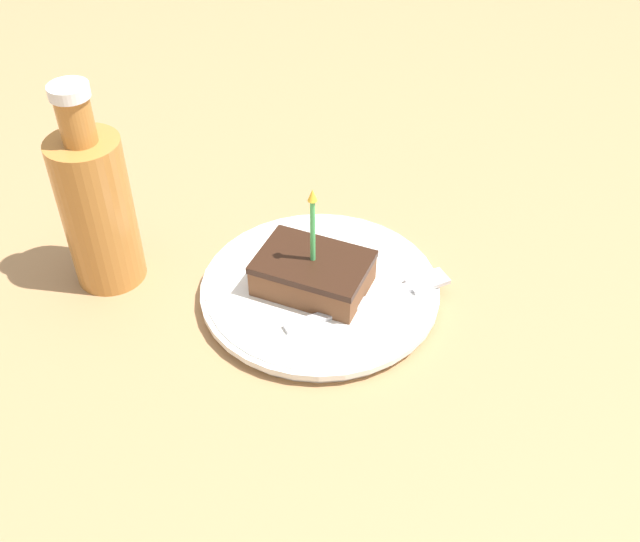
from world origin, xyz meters
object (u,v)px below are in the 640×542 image
plate (320,290)px  cake_slice (313,272)px  fork (380,297)px  bottle (97,206)px

plate → cake_slice: (0.01, -0.01, 0.03)m
cake_slice → fork: size_ratio=0.82×
fork → bottle: bottle is taller
plate → fork: size_ratio=1.67×
plate → cake_slice: size_ratio=2.04×
fork → bottle: 0.31m
plate → fork: 0.07m
cake_slice → fork: cake_slice is taller
cake_slice → bottle: size_ratio=0.54×
plate → bottle: bearing=-76.2°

